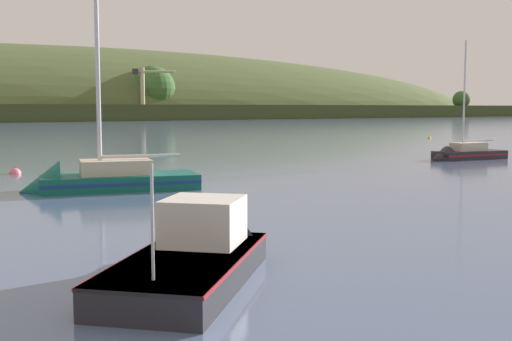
# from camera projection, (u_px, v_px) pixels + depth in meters

# --- Properties ---
(far_shoreline_hill) EXTENTS (535.80, 125.57, 52.72)m
(far_shoreline_hill) POSITION_uv_depth(u_px,v_px,m) (95.00, 118.00, 237.34)
(far_shoreline_hill) COLOR #35401E
(far_shoreline_hill) RESTS_ON ground
(dockside_crane) EXTENTS (12.33, 7.92, 16.62)m
(dockside_crane) POSITION_uv_depth(u_px,v_px,m) (144.00, 95.00, 202.41)
(dockside_crane) COLOR #4C4C51
(dockside_crane) RESTS_ON ground
(sailboat_near_mooring) EXTENTS (6.76, 2.72, 9.74)m
(sailboat_near_mooring) POSITION_uv_depth(u_px,v_px,m) (462.00, 156.00, 47.77)
(sailboat_near_mooring) COLOR #232328
(sailboat_near_mooring) RESTS_ON ground
(sailboat_midwater_white) EXTENTS (8.66, 4.78, 12.23)m
(sailboat_midwater_white) POSITION_uv_depth(u_px,v_px,m) (98.00, 186.00, 29.91)
(sailboat_midwater_white) COLOR #0F564C
(sailboat_midwater_white) RESTS_ON ground
(fishing_boat_moored) EXTENTS (5.93, 6.01, 3.81)m
(fishing_boat_moored) POSITION_uv_depth(u_px,v_px,m) (197.00, 263.00, 14.57)
(fishing_boat_moored) COLOR #232328
(fishing_boat_moored) RESTS_ON ground
(mooring_buoy_foreground) EXTENTS (0.46, 0.46, 0.54)m
(mooring_buoy_foreground) POSITION_uv_depth(u_px,v_px,m) (429.00, 138.00, 80.95)
(mooring_buoy_foreground) COLOR yellow
(mooring_buoy_foreground) RESTS_ON ground
(mooring_buoy_midchannel) EXTENTS (0.71, 0.71, 0.79)m
(mooring_buoy_midchannel) POSITION_uv_depth(u_px,v_px,m) (15.00, 174.00, 37.37)
(mooring_buoy_midchannel) COLOR #E06675
(mooring_buoy_midchannel) RESTS_ON ground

